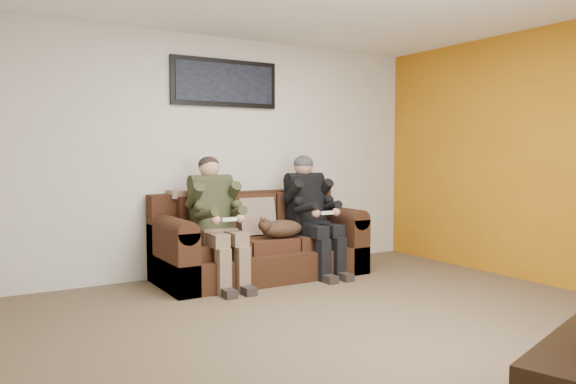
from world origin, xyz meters
TOP-DOWN VIEW (x-y plane):
  - floor at (0.00, 0.00)m, footprint 5.00×5.00m
  - wall_back at (0.00, 2.25)m, footprint 5.00×0.00m
  - wall_right at (2.50, 0.00)m, footprint 0.00×4.50m
  - accent_wall_right at (2.49, 0.00)m, footprint 0.00×4.50m
  - sofa at (0.19, 1.83)m, footprint 2.21×0.95m
  - throw_pillow at (0.19, 1.87)m, footprint 0.42×0.20m
  - throw_blanket at (-0.48, 2.11)m, footprint 0.45×0.22m
  - person_left at (-0.38, 1.64)m, footprint 0.51×0.87m
  - person_right at (0.76, 1.64)m, footprint 0.51×0.86m
  - cat at (0.30, 1.55)m, footprint 0.66×0.26m
  - framed_poster at (-0.01, 2.22)m, footprint 1.25×0.05m

SIDE VIEW (x-z plane):
  - floor at x=0.00m, z-range 0.00..0.00m
  - sofa at x=0.19m, z-range -0.11..0.79m
  - cat at x=0.30m, z-range 0.42..0.66m
  - throw_pillow at x=0.19m, z-range 0.43..0.85m
  - person_left at x=-0.38m, z-range 0.08..1.38m
  - person_right at x=0.76m, z-range 0.08..1.39m
  - throw_blanket at x=-0.48m, z-range 0.86..0.94m
  - wall_back at x=0.00m, z-range -1.20..3.80m
  - wall_right at x=2.50m, z-range -0.95..3.55m
  - accent_wall_right at x=2.49m, z-range -0.95..3.55m
  - framed_poster at x=-0.01m, z-range 1.84..2.36m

